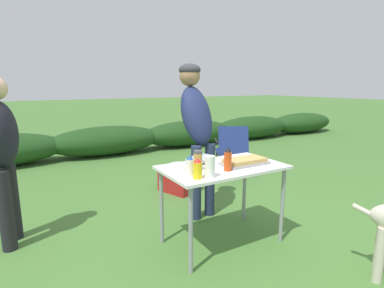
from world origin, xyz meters
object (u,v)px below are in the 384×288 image
(spice_jar, at_px, (198,160))
(cooler_box, at_px, (178,179))
(mayo_bottle, at_px, (190,165))
(paper_cup_stack, at_px, (210,167))
(food_tray, at_px, (245,161))
(plate_stack, at_px, (180,167))
(standing_person_with_beanie, at_px, (2,149))
(mixing_bowl, at_px, (202,158))
(standing_person_in_olive_jacket, at_px, (196,121))
(hot_sauce_bottle, at_px, (228,159))
(folding_table, at_px, (223,174))
(camp_chair_green_behind_table, at_px, (231,148))
(mustard_bottle, at_px, (198,169))

(spice_jar, bearing_deg, cooler_box, 69.14)
(mayo_bottle, bearing_deg, paper_cup_stack, -56.17)
(food_tray, distance_m, plate_stack, 0.60)
(food_tray, distance_m, spice_jar, 0.48)
(mayo_bottle, height_order, standing_person_with_beanie, standing_person_with_beanie)
(mixing_bowl, height_order, paper_cup_stack, paper_cup_stack)
(mixing_bowl, distance_m, spice_jar, 0.25)
(mayo_bottle, xyz_separation_m, standing_person_in_olive_jacket, (0.52, 0.76, 0.25))
(food_tray, bearing_deg, standing_person_with_beanie, 152.37)
(hot_sauce_bottle, relative_size, standing_person_in_olive_jacket, 0.12)
(folding_table, distance_m, mixing_bowl, 0.25)
(folding_table, xyz_separation_m, spice_jar, (-0.26, 0.00, 0.16))
(paper_cup_stack, xyz_separation_m, mayo_bottle, (-0.10, 0.15, -0.01))
(food_tray, xyz_separation_m, camp_chair_green_behind_table, (1.14, 1.68, -0.30))
(folding_table, relative_size, paper_cup_stack, 6.32)
(mayo_bottle, height_order, cooler_box, mayo_bottle)
(spice_jar, distance_m, standing_person_with_beanie, 1.72)
(mixing_bowl, xyz_separation_m, standing_person_with_beanie, (-1.60, 0.75, 0.12))
(plate_stack, distance_m, mixing_bowl, 0.28)
(plate_stack, bearing_deg, mixing_bowl, 14.89)
(mixing_bowl, bearing_deg, camp_chair_green_behind_table, 44.58)
(food_tray, xyz_separation_m, standing_person_in_olive_jacket, (-0.08, 0.73, 0.30))
(plate_stack, relative_size, paper_cup_stack, 1.27)
(folding_table, height_order, mayo_bottle, mayo_bottle)
(spice_jar, bearing_deg, folding_table, -1.06)
(paper_cup_stack, bearing_deg, mayo_bottle, 123.83)
(camp_chair_green_behind_table, bearing_deg, standing_person_in_olive_jacket, -113.89)
(mustard_bottle, bearing_deg, paper_cup_stack, -14.88)
(mustard_bottle, height_order, mayo_bottle, mustard_bottle)
(plate_stack, distance_m, cooler_box, 1.56)
(paper_cup_stack, relative_size, standing_person_in_olive_jacket, 0.10)
(camp_chair_green_behind_table, bearing_deg, plate_stack, -110.43)
(spice_jar, relative_size, standing_person_in_olive_jacket, 0.10)
(food_tray, bearing_deg, standing_person_in_olive_jacket, 96.03)
(camp_chair_green_behind_table, bearing_deg, mustard_bottle, -105.23)
(food_tray, height_order, cooler_box, food_tray)
(plate_stack, xyz_separation_m, mayo_bottle, (-0.02, -0.20, 0.06))
(mayo_bottle, relative_size, spice_jar, 0.95)
(mixing_bowl, xyz_separation_m, camp_chair_green_behind_table, (1.45, 1.43, -0.31))
(folding_table, bearing_deg, plate_stack, 161.78)
(food_tray, xyz_separation_m, standing_person_with_beanie, (-1.91, 1.00, 0.14))
(mixing_bowl, bearing_deg, cooler_box, 72.90)
(mayo_bottle, height_order, spice_jar, spice_jar)
(folding_table, distance_m, cooler_box, 1.53)
(folding_table, xyz_separation_m, mixing_bowl, (-0.10, 0.19, 0.12))
(folding_table, xyz_separation_m, paper_cup_stack, (-0.29, -0.22, 0.16))
(mayo_bottle, xyz_separation_m, cooler_box, (0.66, 1.50, -0.65))
(folding_table, xyz_separation_m, mayo_bottle, (-0.39, -0.08, 0.15))
(folding_table, relative_size, camp_chair_green_behind_table, 1.32)
(standing_person_in_olive_jacket, bearing_deg, mayo_bottle, -130.34)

